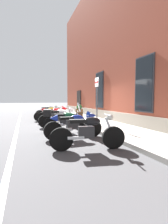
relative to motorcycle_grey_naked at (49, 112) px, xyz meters
The scene contains 13 objects.
ground_plane 4.36m from the motorcycle_grey_naked, 14.44° to the left, with size 140.00×140.00×0.00m, color #424244.
sidewalk 4.76m from the motorcycle_grey_naked, 27.74° to the left, with size 29.37×2.25×0.14m, color gray.
lane_stripe 4.73m from the motorcycle_grey_naked, 26.77° to the right, with size 29.37×0.12×0.01m, color silver.
brick_pub_facade 9.32m from the motorcycle_grey_naked, 58.40° to the left, with size 23.37×7.08×10.50m.
motorcycle_grey_naked is the anchor object (origin of this frame).
motorcycle_yellow_naked 1.50m from the motorcycle_grey_naked, ahead, with size 0.62×2.11×0.96m.
motorcycle_red_sport 2.74m from the motorcycle_grey_naked, ahead, with size 0.62×2.05×1.04m.
motorcycle_white_sport 4.25m from the motorcycle_grey_naked, ahead, with size 0.62×2.14×1.05m.
motorcycle_green_touring 5.62m from the motorcycle_grey_naked, ahead, with size 0.83×1.98×1.28m.
motorcycle_blue_sport 6.92m from the motorcycle_grey_naked, ahead, with size 0.62×2.20×0.99m.
motorcycle_black_naked 8.41m from the motorcycle_grey_naked, ahead, with size 0.69×2.12×1.00m.
parking_sign 5.46m from the motorcycle_grey_naked, 18.29° to the left, with size 0.36×0.07×2.39m.
barrel_planter 2.34m from the motorcycle_grey_naked, 59.40° to the left, with size 0.56×0.56×0.94m.
Camera 1 is at (8.51, -2.87, 1.41)m, focal length 26.74 mm.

